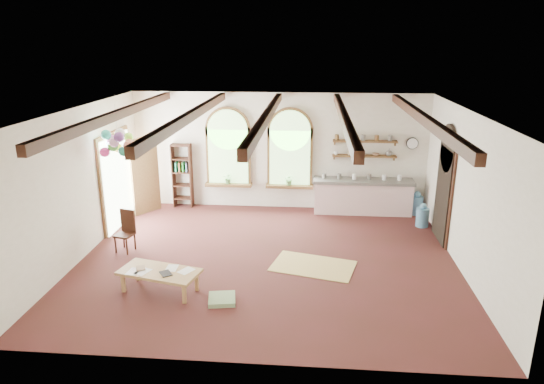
# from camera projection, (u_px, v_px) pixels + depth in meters

# --- Properties ---
(floor) EXTENTS (8.00, 8.00, 0.00)m
(floor) POSITION_uv_depth(u_px,v_px,m) (267.00, 260.00, 10.43)
(floor) COLOR #4D2020
(floor) RESTS_ON ground
(ceiling_beams) EXTENTS (6.20, 6.80, 0.18)m
(ceiling_beams) POSITION_uv_depth(u_px,v_px,m) (267.00, 116.00, 9.50)
(ceiling_beams) COLOR #3D1D13
(ceiling_beams) RESTS_ON ceiling
(window_left) EXTENTS (1.30, 0.28, 2.20)m
(window_left) POSITION_uv_depth(u_px,v_px,m) (228.00, 150.00, 13.31)
(window_left) COLOR brown
(window_left) RESTS_ON floor
(window_right) EXTENTS (1.30, 0.28, 2.20)m
(window_right) POSITION_uv_depth(u_px,v_px,m) (290.00, 151.00, 13.17)
(window_right) COLOR brown
(window_right) RESTS_ON floor
(left_doorway) EXTENTS (0.10, 1.90, 2.50)m
(left_doorway) POSITION_uv_depth(u_px,v_px,m) (117.00, 181.00, 12.11)
(left_doorway) COLOR brown
(left_doorway) RESTS_ON floor
(right_doorway) EXTENTS (0.10, 1.30, 2.40)m
(right_doorway) POSITION_uv_depth(u_px,v_px,m) (443.00, 195.00, 11.21)
(right_doorway) COLOR black
(right_doorway) RESTS_ON floor
(kitchen_counter) EXTENTS (2.68, 0.62, 0.94)m
(kitchen_counter) POSITION_uv_depth(u_px,v_px,m) (363.00, 196.00, 13.14)
(kitchen_counter) COLOR silver
(kitchen_counter) RESTS_ON floor
(wall_shelf_lower) EXTENTS (1.70, 0.24, 0.04)m
(wall_shelf_lower) POSITION_uv_depth(u_px,v_px,m) (364.00, 156.00, 12.99)
(wall_shelf_lower) COLOR brown
(wall_shelf_lower) RESTS_ON wall_back
(wall_shelf_upper) EXTENTS (1.70, 0.24, 0.04)m
(wall_shelf_upper) POSITION_uv_depth(u_px,v_px,m) (365.00, 141.00, 12.87)
(wall_shelf_upper) COLOR brown
(wall_shelf_upper) RESTS_ON wall_back
(wall_clock) EXTENTS (0.32, 0.04, 0.32)m
(wall_clock) POSITION_uv_depth(u_px,v_px,m) (412.00, 143.00, 12.85)
(wall_clock) COLOR black
(wall_clock) RESTS_ON wall_back
(bookshelf) EXTENTS (0.53, 0.32, 1.80)m
(bookshelf) POSITION_uv_depth(u_px,v_px,m) (182.00, 176.00, 13.53)
(bookshelf) COLOR #3D1D13
(bookshelf) RESTS_ON floor
(coffee_table) EXTENTS (1.61, 1.02, 0.42)m
(coffee_table) POSITION_uv_depth(u_px,v_px,m) (159.00, 273.00, 9.04)
(coffee_table) COLOR #AC894E
(coffee_table) RESTS_ON floor
(side_chair) EXTENTS (0.45, 0.45, 0.93)m
(side_chair) POSITION_uv_depth(u_px,v_px,m) (126.00, 239.00, 10.82)
(side_chair) COLOR #3D1D13
(side_chair) RESTS_ON floor
(floor_mat) EXTENTS (1.88, 1.42, 0.02)m
(floor_mat) POSITION_uv_depth(u_px,v_px,m) (313.00, 266.00, 10.14)
(floor_mat) COLOR #D2B969
(floor_mat) RESTS_ON floor
(floor_cushion) EXTENTS (0.55, 0.55, 0.08)m
(floor_cushion) POSITION_uv_depth(u_px,v_px,m) (222.00, 299.00, 8.78)
(floor_cushion) COLOR #7F9F6D
(floor_cushion) RESTS_ON floor
(water_jug_a) EXTENTS (0.34, 0.34, 0.65)m
(water_jug_a) POSITION_uv_depth(u_px,v_px,m) (416.00, 204.00, 13.08)
(water_jug_a) COLOR #528AB0
(water_jug_a) RESTS_ON floor
(water_jug_b) EXTENTS (0.32, 0.32, 0.62)m
(water_jug_b) POSITION_uv_depth(u_px,v_px,m) (422.00, 216.00, 12.24)
(water_jug_b) COLOR #528AB0
(water_jug_b) RESTS_ON floor
(balloon_cluster) EXTENTS (0.72, 0.80, 1.14)m
(balloon_cluster) POSITION_uv_depth(u_px,v_px,m) (118.00, 143.00, 10.76)
(balloon_cluster) COLOR white
(balloon_cluster) RESTS_ON floor
(table_book) EXTENTS (0.24, 0.28, 0.02)m
(table_book) POSITION_uv_depth(u_px,v_px,m) (136.00, 269.00, 9.07)
(table_book) COLOR olive
(table_book) RESTS_ON coffee_table
(tablet) EXTENTS (0.30, 0.32, 0.01)m
(tablet) POSITION_uv_depth(u_px,v_px,m) (166.00, 273.00, 8.90)
(tablet) COLOR black
(tablet) RESTS_ON coffee_table
(potted_plant_left) EXTENTS (0.27, 0.23, 0.30)m
(potted_plant_left) POSITION_uv_depth(u_px,v_px,m) (228.00, 178.00, 13.44)
(potted_plant_left) COLOR #598C4C
(potted_plant_left) RESTS_ON window_left
(potted_plant_right) EXTENTS (0.27, 0.23, 0.30)m
(potted_plant_right) POSITION_uv_depth(u_px,v_px,m) (289.00, 180.00, 13.30)
(potted_plant_right) COLOR #598C4C
(potted_plant_right) RESTS_ON window_right
(shelf_cup_a) EXTENTS (0.12, 0.10, 0.10)m
(shelf_cup_a) POSITION_uv_depth(u_px,v_px,m) (336.00, 153.00, 13.03)
(shelf_cup_a) COLOR white
(shelf_cup_a) RESTS_ON wall_shelf_lower
(shelf_cup_b) EXTENTS (0.10, 0.10, 0.09)m
(shelf_cup_b) POSITION_uv_depth(u_px,v_px,m) (349.00, 153.00, 13.00)
(shelf_cup_b) COLOR beige
(shelf_cup_b) RESTS_ON wall_shelf_lower
(shelf_bowl_a) EXTENTS (0.22, 0.22, 0.05)m
(shelf_bowl_a) POSITION_uv_depth(u_px,v_px,m) (362.00, 154.00, 12.98)
(shelf_bowl_a) COLOR beige
(shelf_bowl_a) RESTS_ON wall_shelf_lower
(shelf_bowl_b) EXTENTS (0.20, 0.20, 0.06)m
(shelf_bowl_b) POSITION_uv_depth(u_px,v_px,m) (376.00, 154.00, 12.95)
(shelf_bowl_b) COLOR #8C664C
(shelf_bowl_b) RESTS_ON wall_shelf_lower
(shelf_vase) EXTENTS (0.18, 0.18, 0.19)m
(shelf_vase) POSITION_uv_depth(u_px,v_px,m) (389.00, 152.00, 12.90)
(shelf_vase) COLOR slate
(shelf_vase) RESTS_ON wall_shelf_lower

